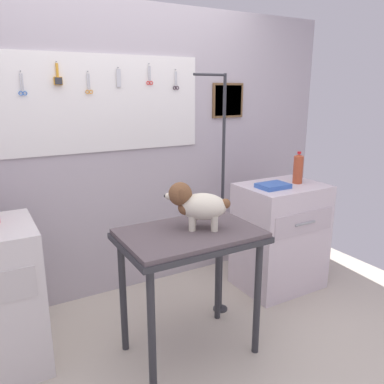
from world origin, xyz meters
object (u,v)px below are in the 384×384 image
(grooming_arm, at_px, (221,208))
(soda_bottle, at_px, (298,169))
(grooming_table, at_px, (190,247))
(cabinet_right, at_px, (280,236))
(dog, at_px, (196,204))

(grooming_arm, relative_size, soda_bottle, 6.64)
(grooming_table, distance_m, grooming_arm, 0.54)
(cabinet_right, bearing_deg, soda_bottle, -5.65)
(grooming_table, bearing_deg, soda_bottle, 16.99)
(cabinet_right, distance_m, soda_bottle, 0.59)
(grooming_arm, distance_m, cabinet_right, 0.77)
(grooming_arm, distance_m, soda_bottle, 0.84)
(grooming_table, xyz_separation_m, cabinet_right, (1.10, 0.39, -0.28))
(grooming_table, xyz_separation_m, dog, (0.06, 0.02, 0.26))
(grooming_table, bearing_deg, grooming_arm, 35.02)
(dog, relative_size, soda_bottle, 1.43)
(grooming_arm, bearing_deg, cabinet_right, 7.73)
(soda_bottle, bearing_deg, grooming_table, -163.01)
(dog, distance_m, cabinet_right, 1.23)
(grooming_table, height_order, soda_bottle, soda_bottle)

